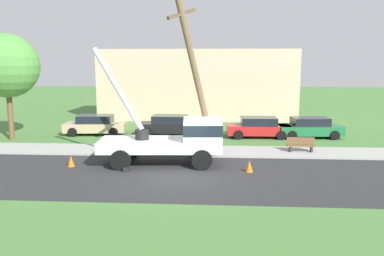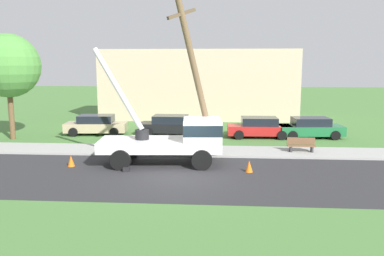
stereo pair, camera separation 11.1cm
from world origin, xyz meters
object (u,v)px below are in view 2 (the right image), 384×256
object	(u,v)px
traffic_cone_curbside	(200,153)
parked_sedan_black	(171,125)
utility_truck	(177,137)
leaning_utility_pole	(196,77)
parked_sedan_tan	(96,125)
roadside_tree_near	(8,66)
traffic_cone_behind	(71,161)
park_bench	(301,145)
parked_sedan_green	(310,128)
parked_sedan_red	(259,127)
traffic_cone_ahead	(249,166)

from	to	relation	value
traffic_cone_curbside	parked_sedan_black	size ratio (longest dim) A/B	0.13
utility_truck	leaning_utility_pole	world-z (taller)	leaning_utility_pole
utility_truck	parked_sedan_tan	bearing A→B (deg)	129.64
utility_truck	roadside_tree_near	size ratio (longest dim) A/B	0.97
leaning_utility_pole	traffic_cone_behind	bearing A→B (deg)	-165.05
park_bench	parked_sedan_green	bearing A→B (deg)	72.36
park_bench	roadside_tree_near	xyz separation A→B (m)	(-18.92, 3.03, 4.52)
parked_sedan_red	parked_sedan_green	bearing A→B (deg)	1.81
utility_truck	parked_sedan_black	size ratio (longest dim) A/B	1.56
leaning_utility_pole	roadside_tree_near	size ratio (longest dim) A/B	1.21
traffic_cone_ahead	parked_sedan_green	world-z (taller)	parked_sedan_green
traffic_cone_curbside	parked_sedan_green	xyz separation A→B (m)	(7.40, 6.62, 0.43)
parked_sedan_tan	parked_sedan_red	xyz separation A→B (m)	(11.78, -0.35, 0.00)
utility_truck	parked_sedan_tan	xyz separation A→B (m)	(-6.85, 8.27, -0.70)
parked_sedan_red	traffic_cone_curbside	bearing A→B (deg)	-120.48
traffic_cone_curbside	parked_sedan_tan	size ratio (longest dim) A/B	0.12
utility_truck	traffic_cone_curbside	size ratio (longest dim) A/B	12.38
park_bench	utility_truck	bearing A→B (deg)	-156.47
utility_truck	parked_sedan_red	size ratio (longest dim) A/B	1.56
traffic_cone_curbside	parked_sedan_red	size ratio (longest dim) A/B	0.13
parked_sedan_red	parked_sedan_green	size ratio (longest dim) A/B	0.98
traffic_cone_ahead	traffic_cone_behind	world-z (taller)	same
parked_sedan_tan	roadside_tree_near	bearing A→B (deg)	-156.67
roadside_tree_near	leaning_utility_pole	bearing A→B (deg)	-22.12
traffic_cone_ahead	parked_sedan_tan	bearing A→B (deg)	137.50
park_bench	roadside_tree_near	bearing A→B (deg)	170.90
parked_sedan_green	roadside_tree_near	bearing A→B (deg)	-174.44
parked_sedan_red	leaning_utility_pole	bearing A→B (deg)	-119.07
parked_sedan_black	roadside_tree_near	bearing A→B (deg)	-166.96
parked_sedan_tan	parked_sedan_green	xyz separation A→B (m)	(15.35, -0.23, 0.00)
traffic_cone_curbside	parked_sedan_red	xyz separation A→B (m)	(3.83, 6.50, 0.43)
traffic_cone_curbside	parked_sedan_black	world-z (taller)	parked_sedan_black
traffic_cone_behind	parked_sedan_red	bearing A→B (deg)	40.81
traffic_cone_curbside	parked_sedan_green	world-z (taller)	parked_sedan_green
parked_sedan_green	roadside_tree_near	world-z (taller)	roadside_tree_near
traffic_cone_curbside	parked_sedan_red	bearing A→B (deg)	59.52
leaning_utility_pole	traffic_cone_curbside	bearing A→B (deg)	77.03
utility_truck	parked_sedan_green	size ratio (longest dim) A/B	1.53
traffic_cone_behind	parked_sedan_red	distance (m)	13.50
utility_truck	parked_sedan_tan	size ratio (longest dim) A/B	1.53
traffic_cone_ahead	traffic_cone_curbside	bearing A→B (deg)	132.57
traffic_cone_behind	parked_sedan_green	xyz separation A→B (m)	(13.79, 8.94, 0.43)
traffic_cone_behind	roadside_tree_near	distance (m)	10.75
traffic_cone_ahead	parked_sedan_red	world-z (taller)	parked_sedan_red
parked_sedan_tan	parked_sedan_green	bearing A→B (deg)	-0.87
traffic_cone_curbside	park_bench	xyz separation A→B (m)	(5.80, 1.59, 0.18)
traffic_cone_behind	parked_sedan_green	distance (m)	16.43
parked_sedan_red	park_bench	distance (m)	5.30
utility_truck	traffic_cone_ahead	bearing A→B (deg)	-20.11
traffic_cone_ahead	roadside_tree_near	bearing A→B (deg)	154.79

